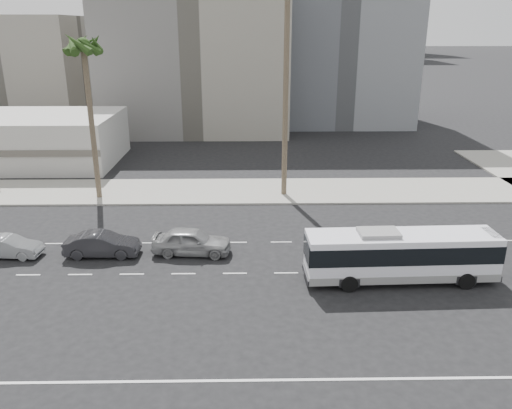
{
  "coord_description": "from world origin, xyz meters",
  "views": [
    {
      "loc": [
        -5.21,
        -26.63,
        13.66
      ],
      "look_at": [
        -4.7,
        4.0,
        2.86
      ],
      "focal_mm": 35.66,
      "sensor_mm": 36.0,
      "label": 1
    }
  ],
  "objects_px": {
    "palm_mid": "(84,48)",
    "city_bus": "(401,254)",
    "car_c": "(9,247)",
    "car_a": "(192,241)",
    "car_b": "(102,244)"
  },
  "relations": [
    {
      "from": "city_bus",
      "to": "car_b",
      "type": "height_order",
      "value": "city_bus"
    },
    {
      "from": "city_bus",
      "to": "car_c",
      "type": "bearing_deg",
      "value": 169.59
    },
    {
      "from": "car_c",
      "to": "palm_mid",
      "type": "distance_m",
      "value": 16.24
    },
    {
      "from": "car_a",
      "to": "car_c",
      "type": "xyz_separation_m",
      "value": [
        -11.36,
        -0.26,
        -0.18
      ]
    },
    {
      "from": "palm_mid",
      "to": "car_b",
      "type": "bearing_deg",
      "value": -73.65
    },
    {
      "from": "car_a",
      "to": "car_b",
      "type": "xyz_separation_m",
      "value": [
        -5.57,
        -0.2,
        -0.09
      ]
    },
    {
      "from": "city_bus",
      "to": "palm_mid",
      "type": "xyz_separation_m",
      "value": [
        -20.97,
        14.85,
        10.43
      ]
    },
    {
      "from": "car_c",
      "to": "palm_mid",
      "type": "bearing_deg",
      "value": -7.61
    },
    {
      "from": "car_a",
      "to": "palm_mid",
      "type": "xyz_separation_m",
      "value": [
        -8.87,
        11.07,
        11.19
      ]
    },
    {
      "from": "car_b",
      "to": "car_a",
      "type": "bearing_deg",
      "value": -87.67
    },
    {
      "from": "palm_mid",
      "to": "city_bus",
      "type": "bearing_deg",
      "value": -35.3
    },
    {
      "from": "car_b",
      "to": "car_c",
      "type": "height_order",
      "value": "car_b"
    },
    {
      "from": "car_b",
      "to": "palm_mid",
      "type": "relative_size",
      "value": 0.34
    },
    {
      "from": "city_bus",
      "to": "car_a",
      "type": "height_order",
      "value": "city_bus"
    },
    {
      "from": "car_c",
      "to": "city_bus",
      "type": "bearing_deg",
      "value": -93.78
    }
  ]
}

